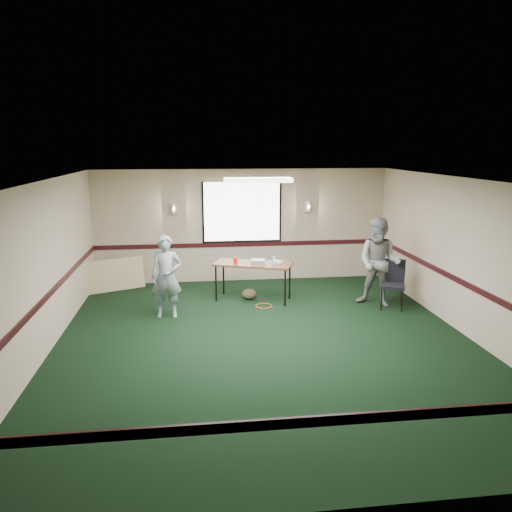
{
  "coord_description": "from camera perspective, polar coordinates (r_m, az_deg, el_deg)",
  "views": [
    {
      "loc": [
        -1.15,
        -7.8,
        3.24
      ],
      "look_at": [
        0.0,
        1.3,
        1.2
      ],
      "focal_mm": 35.0,
      "sensor_mm": 36.0,
      "label": 1
    }
  ],
  "objects": [
    {
      "name": "folded_table",
      "position": [
        11.77,
        -16.03,
        -2.11
      ],
      "size": [
        1.38,
        0.76,
        0.73
      ],
      "primitive_type": "cube",
      "rotation": [
        -0.21,
        0.0,
        0.41
      ],
      "color": "tan",
      "rests_on": "ground"
    },
    {
      "name": "duffel_bag",
      "position": [
        10.73,
        -0.79,
        -4.39
      ],
      "size": [
        0.35,
        0.28,
        0.23
      ],
      "primitive_type": "ellipsoid",
      "rotation": [
        0.0,
        0.0,
        0.12
      ],
      "color": "#413E25",
      "rests_on": "ground"
    },
    {
      "name": "red_cup",
      "position": [
        10.52,
        -2.36,
        -0.49
      ],
      "size": [
        0.08,
        0.08,
        0.12
      ],
      "primitive_type": "cylinder",
      "color": "#B51D0C",
      "rests_on": "folding_table"
    },
    {
      "name": "person_left",
      "position": [
        9.66,
        -10.2,
        -2.33
      ],
      "size": [
        0.6,
        0.41,
        1.59
      ],
      "primitive_type": "imported",
      "rotation": [
        0.0,
        0.0,
        -0.05
      ],
      "color": "#446897",
      "rests_on": "ground"
    },
    {
      "name": "conference_chair",
      "position": [
        10.52,
        15.36,
        -2.64
      ],
      "size": [
        0.62,
        0.63,
        0.97
      ],
      "rotation": [
        0.0,
        0.0,
        -0.38
      ],
      "color": "black",
      "rests_on": "ground"
    },
    {
      "name": "room_shell",
      "position": [
        10.13,
        -0.59,
        3.1
      ],
      "size": [
        8.0,
        8.02,
        8.0
      ],
      "color": "#C8AF91",
      "rests_on": "ground"
    },
    {
      "name": "ground",
      "position": [
        8.52,
        1.11,
        -9.8
      ],
      "size": [
        8.0,
        8.0,
        0.0
      ],
      "primitive_type": "plane",
      "color": "black",
      "rests_on": "ground"
    },
    {
      "name": "cable_coil",
      "position": [
        10.32,
        0.91,
        -5.72
      ],
      "size": [
        0.42,
        0.42,
        0.02
      ],
      "primitive_type": "torus",
      "rotation": [
        0.0,
        0.0,
        0.24
      ],
      "color": "#DC541B",
      "rests_on": "ground"
    },
    {
      "name": "person_right",
      "position": [
        10.44,
        13.89,
        -0.72
      ],
      "size": [
        1.12,
        1.07,
        1.82
      ],
      "primitive_type": "imported",
      "rotation": [
        0.0,
        0.0,
        -0.6
      ],
      "color": "#708DAE",
      "rests_on": "ground"
    },
    {
      "name": "water_bottle",
      "position": [
        10.32,
        2.07,
        -0.56
      ],
      "size": [
        0.06,
        0.06,
        0.19
      ],
      "primitive_type": "cylinder",
      "color": "#8CCFE6",
      "rests_on": "folding_table"
    },
    {
      "name": "projector",
      "position": [
        10.43,
        0.25,
        -0.67
      ],
      "size": [
        0.32,
        0.28,
        0.09
      ],
      "primitive_type": "cube",
      "rotation": [
        0.0,
        0.0,
        -0.17
      ],
      "color": "gray",
      "rests_on": "folding_table"
    },
    {
      "name": "game_console",
      "position": [
        10.54,
        2.48,
        -0.67
      ],
      "size": [
        0.26,
        0.26,
        0.05
      ],
      "primitive_type": "cube",
      "rotation": [
        0.0,
        0.0,
        -0.7
      ],
      "color": "silver",
      "rests_on": "folding_table"
    },
    {
      "name": "folding_table",
      "position": [
        10.54,
        -0.34,
        -1.13
      ],
      "size": [
        1.74,
        1.19,
        0.81
      ],
      "rotation": [
        0.0,
        0.0,
        -0.37
      ],
      "color": "#502A16",
      "rests_on": "ground"
    }
  ]
}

